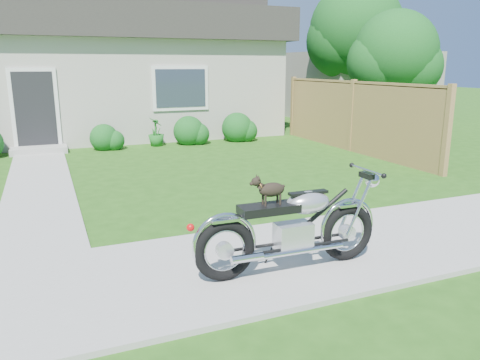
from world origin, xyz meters
name	(u,v)px	position (x,y,z in m)	size (l,w,h in m)	color
ground	(186,274)	(0.00, 0.00, 0.00)	(80.00, 80.00, 0.00)	#235114
sidewalk	(185,273)	(0.00, 0.00, 0.02)	(24.00, 2.20, 0.04)	#9E9B93
walkway	(39,184)	(-1.50, 5.00, 0.01)	(1.20, 8.00, 0.03)	#9E9B93
house	(82,68)	(0.00, 11.99, 2.16)	(12.60, 7.03, 4.50)	#BDB8AA
fence	(352,116)	(6.30, 5.75, 0.94)	(0.12, 6.62, 1.90)	#A47E49
tree_near	(400,56)	(9.06, 7.26, 2.52)	(2.63, 2.57, 3.94)	#3D2B1C
tree_far	(360,34)	(9.76, 10.31, 3.37)	(3.42, 3.42, 5.24)	#3D2B1C
shrub_row	(67,136)	(-0.78, 8.50, 0.42)	(10.22, 1.14, 1.14)	#15521A
potted_plant_right	(156,132)	(1.62, 8.55, 0.41)	(0.45, 0.45, 0.81)	#1D6B21
motorcycle_with_dog	(294,227)	(1.12, -0.40, 0.53)	(2.22, 0.60, 1.09)	black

